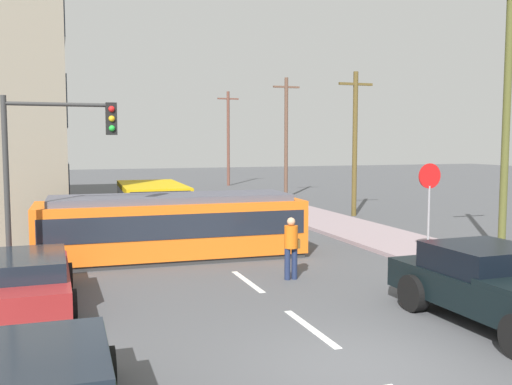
{
  "coord_description": "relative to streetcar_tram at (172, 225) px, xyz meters",
  "views": [
    {
      "loc": [
        -4.61,
        -8.07,
        3.68
      ],
      "look_at": [
        0.88,
        7.87,
        2.17
      ],
      "focal_mm": 40.22,
      "sensor_mm": 36.0,
      "label": 1
    }
  ],
  "objects": [
    {
      "name": "ground_plane",
      "position": [
        1.29,
        0.32,
        -1.04
      ],
      "size": [
        120.0,
        120.0,
        0.0
      ],
      "primitive_type": "plane",
      "color": "#4C4E51"
    },
    {
      "name": "traffic_light_mast",
      "position": [
        -3.45,
        -2.2,
        2.35
      ],
      "size": [
        2.8,
        0.33,
        4.82
      ],
      "color": "#333333",
      "rests_on": "ground"
    },
    {
      "name": "stop_sign",
      "position": [
        7.26,
        -3.14,
        1.15
      ],
      "size": [
        0.76,
        0.07,
        2.88
      ],
      "color": "gray",
      "rests_on": "sidewalk_curb_right"
    },
    {
      "name": "utility_pole_near",
      "position": [
        10.19,
        -3.0,
        3.53
      ],
      "size": [
        1.8,
        0.24,
        8.77
      ],
      "color": "#4E5125",
      "rests_on": "ground"
    },
    {
      "name": "pickup_truck_parked",
      "position": [
        4.92,
        -8.78,
        -0.24
      ],
      "size": [
        2.37,
        5.05,
        1.55
      ],
      "color": "black",
      "rests_on": "ground"
    },
    {
      "name": "utility_pole_distant",
      "position": [
        10.05,
        28.14,
        3.03
      ],
      "size": [
        1.8,
        0.24,
        7.78
      ],
      "color": "brown",
      "rests_on": "ground"
    },
    {
      "name": "pedestrian_crossing",
      "position": [
        2.47,
        -3.82,
        -0.1
      ],
      "size": [
        0.47,
        0.36,
        1.67
      ],
      "color": "#1D2848",
      "rests_on": "ground"
    },
    {
      "name": "utility_pole_far",
      "position": [
        10.7,
        16.94,
        3.03
      ],
      "size": [
        1.8,
        0.24,
        7.77
      ],
      "color": "brown",
      "rests_on": "ground"
    },
    {
      "name": "city_bus",
      "position": [
        0.33,
        6.21,
        0.05
      ],
      "size": [
        2.69,
        5.62,
        1.91
      ],
      "color": "gold",
      "rests_on": "ground"
    },
    {
      "name": "sidewalk_curb_right",
      "position": [
        8.09,
        -3.68,
        -0.97
      ],
      "size": [
        3.2,
        36.0,
        0.14
      ],
      "primitive_type": "cube",
      "color": "gray",
      "rests_on": "ground"
    },
    {
      "name": "lane_stripe_4",
      "position": [
        1.29,
        12.0,
        -1.03
      ],
      "size": [
        0.16,
        2.4,
        0.01
      ],
      "primitive_type": "cube",
      "color": "silver",
      "rests_on": "ground"
    },
    {
      "name": "lane_stripe_3",
      "position": [
        1.29,
        6.0,
        -1.03
      ],
      "size": [
        0.16,
        2.4,
        0.01
      ],
      "primitive_type": "cube",
      "color": "silver",
      "rests_on": "ground"
    },
    {
      "name": "lane_stripe_2",
      "position": [
        1.29,
        -3.68,
        -1.03
      ],
      "size": [
        0.16,
        2.4,
        0.01
      ],
      "primitive_type": "cube",
      "color": "silver",
      "rests_on": "ground"
    },
    {
      "name": "utility_pole_mid",
      "position": [
        10.44,
        7.3,
        2.66
      ],
      "size": [
        1.8,
        0.24,
        7.05
      ],
      "color": "brown",
      "rests_on": "ground"
    },
    {
      "name": "parked_sedan_mid",
      "position": [
        -4.11,
        -4.25,
        -0.41
      ],
      "size": [
        2.14,
        4.56,
        1.19
      ],
      "color": "maroon",
      "rests_on": "ground"
    },
    {
      "name": "lane_stripe_1",
      "position": [
        1.29,
        -7.68,
        -1.03
      ],
      "size": [
        0.16,
        2.4,
        0.01
      ],
      "primitive_type": "cube",
      "color": "silver",
      "rests_on": "ground"
    },
    {
      "name": "streetcar_tram",
      "position": [
        0.0,
        0.0,
        0.0
      ],
      "size": [
        8.29,
        2.77,
        2.01
      ],
      "color": "orange",
      "rests_on": "ground"
    }
  ]
}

